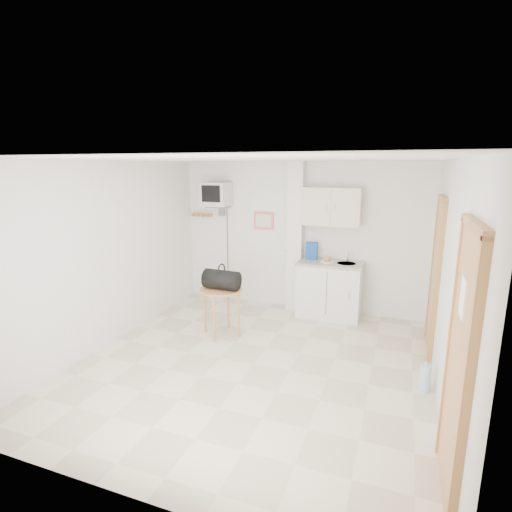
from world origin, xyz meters
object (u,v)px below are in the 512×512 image
(crt_television, at_px, (217,195))
(duffel_bag, at_px, (222,279))
(round_table, at_px, (221,295))
(water_bottle, at_px, (425,378))

(crt_television, distance_m, duffel_bag, 1.88)
(round_table, distance_m, duffel_bag, 0.24)
(round_table, xyz_separation_m, duffel_bag, (0.02, -0.02, 0.24))
(water_bottle, bearing_deg, round_table, 167.56)
(crt_television, xyz_separation_m, water_bottle, (3.43, -1.94, -1.78))
(water_bottle, bearing_deg, duffel_bag, 167.84)
(crt_television, relative_size, water_bottle, 6.17)
(duffel_bag, relative_size, water_bottle, 1.50)
(crt_television, xyz_separation_m, duffel_bag, (0.71, -1.36, -1.09))
(round_table, height_order, duffel_bag, duffel_bag)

